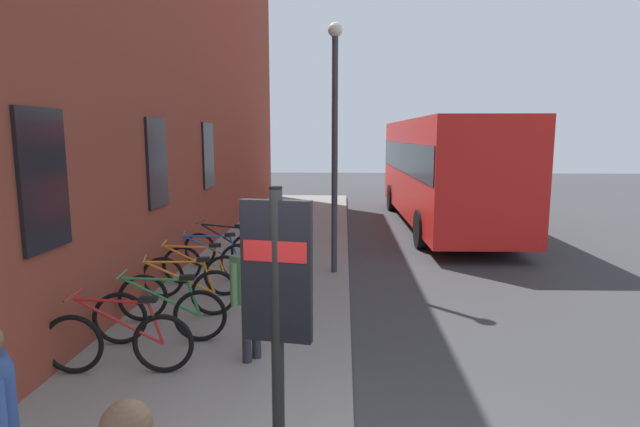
{
  "coord_description": "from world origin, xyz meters",
  "views": [
    {
      "loc": [
        -3.56,
        0.11,
        2.9
      ],
      "look_at": [
        4.75,
        0.5,
        1.62
      ],
      "focal_mm": 28.68,
      "sensor_mm": 36.0,
      "label": 1
    }
  ],
  "objects_px": {
    "bicycle_beside_lamp": "(119,342)",
    "bicycle_nearest_sign": "(180,293)",
    "bicycle_mid_rack": "(194,275)",
    "pedestrian_near_bus": "(250,285)",
    "bicycle_under_window": "(224,249)",
    "transit_info_sign": "(277,291)",
    "bicycle_end_of_row": "(161,315)",
    "bicycle_far_end": "(211,262)",
    "street_lamp": "(335,127)",
    "city_bus": "(442,166)"
  },
  "relations": [
    {
      "from": "bicycle_beside_lamp",
      "to": "bicycle_far_end",
      "type": "xyz_separation_m",
      "value": [
        3.8,
        -0.1,
        0.0
      ]
    },
    {
      "from": "bicycle_far_end",
      "to": "pedestrian_near_bus",
      "type": "distance_m",
      "value": 3.69
    },
    {
      "from": "bicycle_beside_lamp",
      "to": "street_lamp",
      "type": "xyz_separation_m",
      "value": [
        4.63,
        -2.43,
        2.54
      ]
    },
    {
      "from": "bicycle_end_of_row",
      "to": "bicycle_under_window",
      "type": "height_order",
      "value": "same"
    },
    {
      "from": "city_bus",
      "to": "pedestrian_near_bus",
      "type": "xyz_separation_m",
      "value": [
        -10.43,
        4.24,
        -0.83
      ]
    },
    {
      "from": "bicycle_under_window",
      "to": "transit_info_sign",
      "type": "xyz_separation_m",
      "value": [
        -6.68,
        -2.02,
        1.21
      ]
    },
    {
      "from": "street_lamp",
      "to": "bicycle_far_end",
      "type": "bearing_deg",
      "value": 109.52
    },
    {
      "from": "bicycle_beside_lamp",
      "to": "transit_info_sign",
      "type": "relative_size",
      "value": 0.74
    },
    {
      "from": "pedestrian_near_bus",
      "to": "bicycle_end_of_row",
      "type": "bearing_deg",
      "value": 70.1
    },
    {
      "from": "city_bus",
      "to": "bicycle_far_end",
      "type": "bearing_deg",
      "value": 141.43
    },
    {
      "from": "bicycle_end_of_row",
      "to": "pedestrian_near_bus",
      "type": "bearing_deg",
      "value": -109.9
    },
    {
      "from": "street_lamp",
      "to": "bicycle_beside_lamp",
      "type": "bearing_deg",
      "value": 152.29
    },
    {
      "from": "pedestrian_near_bus",
      "to": "bicycle_mid_rack",
      "type": "bearing_deg",
      "value": 30.34
    },
    {
      "from": "bicycle_end_of_row",
      "to": "street_lamp",
      "type": "bearing_deg",
      "value": -31.21
    },
    {
      "from": "pedestrian_near_bus",
      "to": "transit_info_sign",
      "type": "bearing_deg",
      "value": -164.35
    },
    {
      "from": "city_bus",
      "to": "bicycle_under_window",
      "type": "bearing_deg",
      "value": 136.63
    },
    {
      "from": "bicycle_mid_rack",
      "to": "transit_info_sign",
      "type": "relative_size",
      "value": 0.73
    },
    {
      "from": "bicycle_mid_rack",
      "to": "city_bus",
      "type": "distance_m",
      "value": 9.89
    },
    {
      "from": "city_bus",
      "to": "bicycle_end_of_row",
      "type": "bearing_deg",
      "value": 150.84
    },
    {
      "from": "city_bus",
      "to": "street_lamp",
      "type": "bearing_deg",
      "value": 152.1
    },
    {
      "from": "bicycle_nearest_sign",
      "to": "transit_info_sign",
      "type": "distance_m",
      "value": 4.32
    },
    {
      "from": "bicycle_beside_lamp",
      "to": "transit_info_sign",
      "type": "distance_m",
      "value": 3.02
    },
    {
      "from": "bicycle_beside_lamp",
      "to": "bicycle_nearest_sign",
      "type": "distance_m",
      "value": 1.85
    },
    {
      "from": "bicycle_mid_rack",
      "to": "transit_info_sign",
      "type": "height_order",
      "value": "transit_info_sign"
    },
    {
      "from": "bicycle_end_of_row",
      "to": "bicycle_under_window",
      "type": "bearing_deg",
      "value": 1.26
    },
    {
      "from": "bicycle_beside_lamp",
      "to": "bicycle_mid_rack",
      "type": "bearing_deg",
      "value": -0.95
    },
    {
      "from": "bicycle_mid_rack",
      "to": "pedestrian_near_bus",
      "type": "height_order",
      "value": "pedestrian_near_bus"
    },
    {
      "from": "bicycle_far_end",
      "to": "pedestrian_near_bus",
      "type": "bearing_deg",
      "value": -157.69
    },
    {
      "from": "bicycle_under_window",
      "to": "city_bus",
      "type": "xyz_separation_m",
      "value": [
        5.97,
        -5.64,
        1.41
      ]
    },
    {
      "from": "bicycle_far_end",
      "to": "city_bus",
      "type": "xyz_separation_m",
      "value": [
        7.06,
        -5.63,
        1.41
      ]
    },
    {
      "from": "bicycle_beside_lamp",
      "to": "bicycle_end_of_row",
      "type": "bearing_deg",
      "value": -10.97
    },
    {
      "from": "bicycle_far_end",
      "to": "pedestrian_near_bus",
      "type": "relative_size",
      "value": 1.09
    },
    {
      "from": "bicycle_beside_lamp",
      "to": "street_lamp",
      "type": "height_order",
      "value": "street_lamp"
    },
    {
      "from": "bicycle_mid_rack",
      "to": "transit_info_sign",
      "type": "bearing_deg",
      "value": -156.24
    },
    {
      "from": "bicycle_under_window",
      "to": "pedestrian_near_bus",
      "type": "xyz_separation_m",
      "value": [
        -4.46,
        -1.4,
        0.58
      ]
    },
    {
      "from": "bicycle_beside_lamp",
      "to": "bicycle_mid_rack",
      "type": "relative_size",
      "value": 1.01
    },
    {
      "from": "bicycle_end_of_row",
      "to": "pedestrian_near_bus",
      "type": "relative_size",
      "value": 1.11
    },
    {
      "from": "bicycle_mid_rack",
      "to": "pedestrian_near_bus",
      "type": "relative_size",
      "value": 1.11
    },
    {
      "from": "bicycle_far_end",
      "to": "pedestrian_near_bus",
      "type": "height_order",
      "value": "pedestrian_near_bus"
    },
    {
      "from": "bicycle_under_window",
      "to": "bicycle_mid_rack",
      "type": "bearing_deg",
      "value": 178.85
    },
    {
      "from": "bicycle_end_of_row",
      "to": "city_bus",
      "type": "xyz_separation_m",
      "value": [
        9.96,
        -5.56,
        1.41
      ]
    },
    {
      "from": "bicycle_nearest_sign",
      "to": "city_bus",
      "type": "xyz_separation_m",
      "value": [
        9.02,
        -5.6,
        1.41
      ]
    },
    {
      "from": "bicycle_mid_rack",
      "to": "bicycle_under_window",
      "type": "height_order",
      "value": "same"
    },
    {
      "from": "city_bus",
      "to": "bicycle_beside_lamp",
      "type": "bearing_deg",
      "value": 152.18
    },
    {
      "from": "bicycle_under_window",
      "to": "pedestrian_near_bus",
      "type": "bearing_deg",
      "value": -162.58
    },
    {
      "from": "bicycle_beside_lamp",
      "to": "pedestrian_near_bus",
      "type": "bearing_deg",
      "value": -73.85
    },
    {
      "from": "transit_info_sign",
      "to": "city_bus",
      "type": "xyz_separation_m",
      "value": [
        12.66,
        -3.62,
        0.2
      ]
    },
    {
      "from": "bicycle_end_of_row",
      "to": "bicycle_far_end",
      "type": "distance_m",
      "value": 2.9
    },
    {
      "from": "bicycle_under_window",
      "to": "street_lamp",
      "type": "relative_size",
      "value": 0.36
    },
    {
      "from": "bicycle_under_window",
      "to": "bicycle_beside_lamp",
      "type": "bearing_deg",
      "value": 178.97
    }
  ]
}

